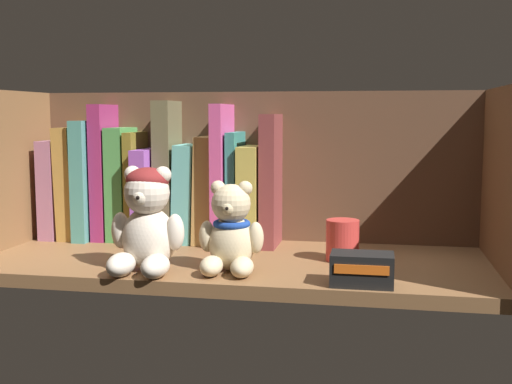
{
  "coord_description": "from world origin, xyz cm",
  "views": [
    {
      "loc": [
        21.98,
        -97.04,
        24.46
      ],
      "look_at": [
        3.48,
        0.0,
        12.63
      ],
      "focal_mm": 45.11,
      "sensor_mm": 36.0,
      "label": 1
    }
  ],
  "objects_px": {
    "book_9": "(209,189)",
    "book_12": "(253,195)",
    "book_4": "(123,183)",
    "book_13": "(272,180)",
    "book_7": "(169,171)",
    "pillar_candle": "(342,240)",
    "book_3": "(107,172)",
    "book_6": "(152,194)",
    "book_11": "(237,188)",
    "book_0": "(59,188)",
    "book_2": "(92,179)",
    "book_5": "(138,186)",
    "teddy_bear_smaller": "(231,233)",
    "small_product_box": "(362,269)",
    "teddy_bear_larger": "(147,222)",
    "book_10": "(225,174)",
    "book_8": "(189,193)",
    "book_1": "(76,182)"
  },
  "relations": [
    {
      "from": "book_0",
      "to": "book_6",
      "type": "bearing_deg",
      "value": 0.0
    },
    {
      "from": "book_2",
      "to": "book_3",
      "type": "xyz_separation_m",
      "value": [
        0.03,
        0.0,
        0.01
      ]
    },
    {
      "from": "book_2",
      "to": "book_9",
      "type": "relative_size",
      "value": 1.15
    },
    {
      "from": "book_5",
      "to": "book_13",
      "type": "distance_m",
      "value": 0.25
    },
    {
      "from": "book_0",
      "to": "book_5",
      "type": "bearing_deg",
      "value": 0.0
    },
    {
      "from": "book_10",
      "to": "book_0",
      "type": "bearing_deg",
      "value": 180.0
    },
    {
      "from": "pillar_candle",
      "to": "book_10",
      "type": "bearing_deg",
      "value": 152.39
    },
    {
      "from": "book_5",
      "to": "book_9",
      "type": "relative_size",
      "value": 1.04
    },
    {
      "from": "book_9",
      "to": "book_13",
      "type": "bearing_deg",
      "value": 0.0
    },
    {
      "from": "teddy_bear_larger",
      "to": "pillar_candle",
      "type": "relative_size",
      "value": 2.36
    },
    {
      "from": "book_11",
      "to": "book_13",
      "type": "xyz_separation_m",
      "value": [
        0.06,
        0.0,
        0.02
      ]
    },
    {
      "from": "book_2",
      "to": "book_5",
      "type": "xyz_separation_m",
      "value": [
        0.09,
        0.0,
        -0.01
      ]
    },
    {
      "from": "book_13",
      "to": "pillar_candle",
      "type": "relative_size",
      "value": 3.52
    },
    {
      "from": "book_6",
      "to": "small_product_box",
      "type": "height_order",
      "value": "book_6"
    },
    {
      "from": "book_9",
      "to": "teddy_bear_larger",
      "type": "distance_m",
      "value": 0.23
    },
    {
      "from": "book_4",
      "to": "book_13",
      "type": "height_order",
      "value": "book_13"
    },
    {
      "from": "book_1",
      "to": "book_10",
      "type": "height_order",
      "value": "book_10"
    },
    {
      "from": "book_7",
      "to": "pillar_candle",
      "type": "distance_m",
      "value": 0.35
    },
    {
      "from": "book_9",
      "to": "book_12",
      "type": "xyz_separation_m",
      "value": [
        0.08,
        0.0,
        -0.01
      ]
    },
    {
      "from": "book_2",
      "to": "teddy_bear_larger",
      "type": "height_order",
      "value": "book_2"
    },
    {
      "from": "book_10",
      "to": "book_13",
      "type": "bearing_deg",
      "value": 0.0
    },
    {
      "from": "book_0",
      "to": "book_7",
      "type": "bearing_deg",
      "value": 0.0
    },
    {
      "from": "book_1",
      "to": "pillar_candle",
      "type": "xyz_separation_m",
      "value": [
        0.5,
        -0.11,
        -0.07
      ]
    },
    {
      "from": "book_5",
      "to": "book_7",
      "type": "height_order",
      "value": "book_7"
    },
    {
      "from": "book_6",
      "to": "teddy_bear_larger",
      "type": "bearing_deg",
      "value": -71.84
    },
    {
      "from": "book_0",
      "to": "book_6",
      "type": "relative_size",
      "value": 1.08
    },
    {
      "from": "book_5",
      "to": "book_13",
      "type": "bearing_deg",
      "value": 0.0
    },
    {
      "from": "book_3",
      "to": "small_product_box",
      "type": "relative_size",
      "value": 2.94
    },
    {
      "from": "book_8",
      "to": "book_9",
      "type": "distance_m",
      "value": 0.04
    },
    {
      "from": "book_8",
      "to": "teddy_bear_larger",
      "type": "distance_m",
      "value": 0.23
    },
    {
      "from": "book_11",
      "to": "book_13",
      "type": "distance_m",
      "value": 0.06
    },
    {
      "from": "book_3",
      "to": "book_7",
      "type": "xyz_separation_m",
      "value": [
        0.12,
        0.0,
        0.0
      ]
    },
    {
      "from": "book_7",
      "to": "book_4",
      "type": "bearing_deg",
      "value": 180.0
    },
    {
      "from": "book_6",
      "to": "book_8",
      "type": "distance_m",
      "value": 0.07
    },
    {
      "from": "book_3",
      "to": "book_6",
      "type": "bearing_deg",
      "value": 0.0
    },
    {
      "from": "book_4",
      "to": "book_12",
      "type": "xyz_separation_m",
      "value": [
        0.24,
        0.0,
        -0.02
      ]
    },
    {
      "from": "book_9",
      "to": "teddy_bear_smaller",
      "type": "bearing_deg",
      "value": -67.09
    },
    {
      "from": "book_4",
      "to": "book_8",
      "type": "height_order",
      "value": "book_4"
    },
    {
      "from": "book_3",
      "to": "small_product_box",
      "type": "xyz_separation_m",
      "value": [
        0.47,
        -0.25,
        -0.1
      ]
    },
    {
      "from": "book_9",
      "to": "book_12",
      "type": "relative_size",
      "value": 1.09
    },
    {
      "from": "pillar_candle",
      "to": "small_product_box",
      "type": "relative_size",
      "value": 0.78
    },
    {
      "from": "book_11",
      "to": "book_12",
      "type": "distance_m",
      "value": 0.03
    },
    {
      "from": "book_7",
      "to": "book_9",
      "type": "height_order",
      "value": "book_7"
    },
    {
      "from": "book_12",
      "to": "book_0",
      "type": "bearing_deg",
      "value": 180.0
    },
    {
      "from": "book_12",
      "to": "teddy_bear_smaller",
      "type": "height_order",
      "value": "book_12"
    },
    {
      "from": "book_6",
      "to": "teddy_bear_smaller",
      "type": "distance_m",
      "value": 0.29
    },
    {
      "from": "book_11",
      "to": "book_12",
      "type": "relative_size",
      "value": 1.14
    },
    {
      "from": "book_0",
      "to": "book_2",
      "type": "xyz_separation_m",
      "value": [
        0.07,
        0.0,
        0.02
      ]
    },
    {
      "from": "book_13",
      "to": "book_11",
      "type": "bearing_deg",
      "value": 180.0
    },
    {
      "from": "teddy_bear_smaller",
      "to": "pillar_candle",
      "type": "bearing_deg",
      "value": 32.41
    }
  ]
}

